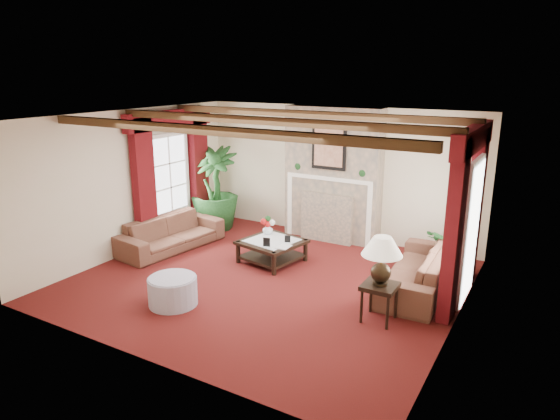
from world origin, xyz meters
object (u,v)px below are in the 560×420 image
Objects in this scene: side_table at (379,302)px; ottoman at (173,291)px; potted_palm at (215,206)px; coffee_table at (272,251)px; sofa_left at (171,228)px; sofa_right at (419,263)px.

side_table reaches higher than ottoman.
potted_palm is 2.40m from coffee_table.
sofa_left is 0.96× the size of sofa_right.
sofa_right is (4.69, 0.56, 0.03)m from sofa_left.
sofa_left is at bearing -85.42° from sofa_right.
potted_palm reaches higher than side_table.
ottoman is at bearing -89.27° from coffee_table.
ottoman is (1.71, -3.32, -0.29)m from potted_palm.
sofa_left reaches higher than coffee_table.
sofa_right is 1.22× the size of potted_palm.
side_table reaches higher than coffee_table.
potted_palm is 3.74m from ottoman.
side_table is at bearing -14.46° from coffee_table.
sofa_right is at bearing 14.84° from coffee_table.
potted_palm is 5.07m from side_table.
side_table is at bearing -26.39° from potted_palm.
potted_palm is 1.88× the size of coffee_table.
sofa_right is 2.29× the size of coffee_table.
sofa_left is 3.02× the size of ottoman.
potted_palm is at bearing 163.29° from coffee_table.
potted_palm is at bearing 9.50° from sofa_left.
ottoman is at bearing -62.70° from potted_palm.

